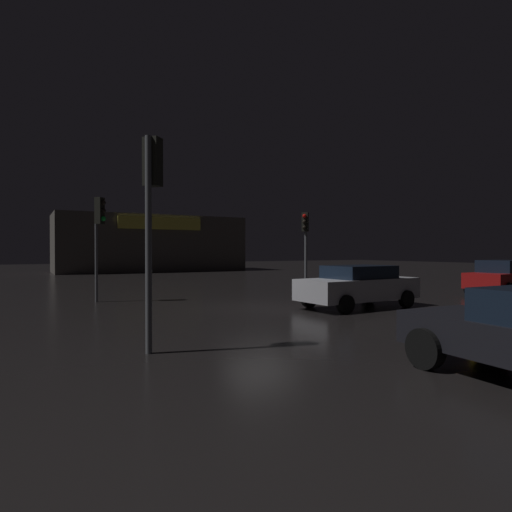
# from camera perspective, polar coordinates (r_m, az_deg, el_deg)

# --- Properties ---
(ground_plane) EXTENTS (120.00, 120.00, 0.00)m
(ground_plane) POSITION_cam_1_polar(r_m,az_deg,el_deg) (15.26, 0.50, -6.90)
(ground_plane) COLOR black
(store_building) EXTENTS (17.95, 7.31, 5.47)m
(store_building) POSITION_cam_1_polar(r_m,az_deg,el_deg) (44.23, -13.95, 1.59)
(store_building) COLOR #4C4742
(store_building) RESTS_ON ground
(traffic_signal_main) EXTENTS (0.42, 0.42, 4.12)m
(traffic_signal_main) POSITION_cam_1_polar(r_m,az_deg,el_deg) (17.86, -20.27, 4.13)
(traffic_signal_main) COLOR #595B60
(traffic_signal_main) RESTS_ON ground
(traffic_signal_opposite) EXTENTS (0.42, 0.42, 4.26)m
(traffic_signal_opposite) POSITION_cam_1_polar(r_m,az_deg,el_deg) (8.74, -13.80, 7.98)
(traffic_signal_opposite) COLOR #595B60
(traffic_signal_opposite) RESTS_ON ground
(traffic_signal_cross_left) EXTENTS (0.43, 0.41, 3.99)m
(traffic_signal_cross_left) POSITION_cam_1_polar(r_m,az_deg,el_deg) (22.04, 6.63, 2.85)
(traffic_signal_cross_left) COLOR #595B60
(traffic_signal_cross_left) RESTS_ON ground
(car_near) EXTENTS (4.58, 2.26, 1.49)m
(car_near) POSITION_cam_1_polar(r_m,az_deg,el_deg) (15.60, 13.51, -3.86)
(car_near) COLOR #B7B7BF
(car_near) RESTS_ON ground
(car_crossing) EXTENTS (4.16, 2.19, 1.59)m
(car_crossing) POSITION_cam_1_polar(r_m,az_deg,el_deg) (22.44, 30.26, -2.46)
(car_crossing) COLOR #A51414
(car_crossing) RESTS_ON ground
(fire_hydrant) EXTENTS (0.22, 0.22, 0.94)m
(fire_hydrant) POSITION_cam_1_polar(r_m,az_deg,el_deg) (11.81, 27.50, -6.91)
(fire_hydrant) COLOR gold
(fire_hydrant) RESTS_ON ground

